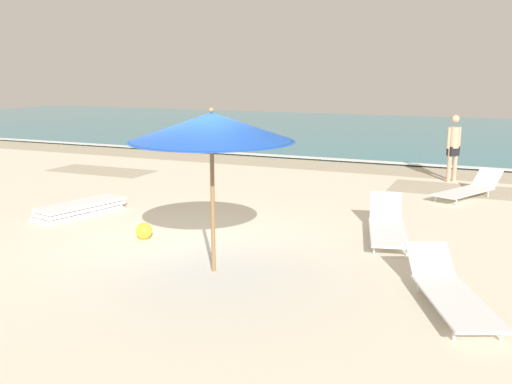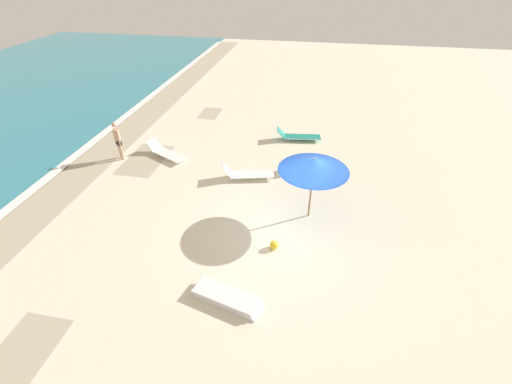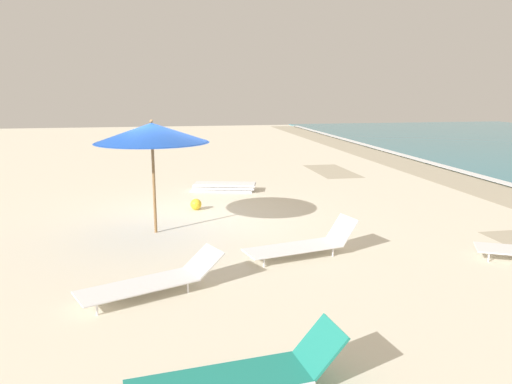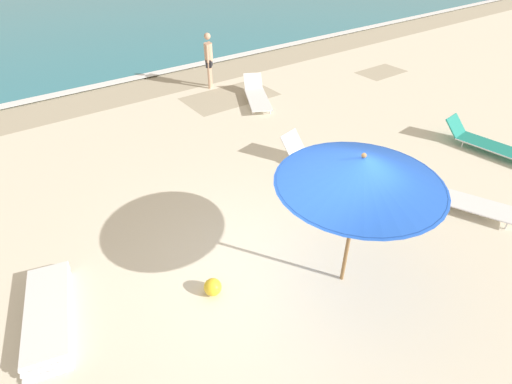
{
  "view_description": "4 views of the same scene",
  "coord_description": "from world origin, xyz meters",
  "px_view_note": "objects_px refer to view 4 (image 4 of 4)",
  "views": [
    {
      "loc": [
        4.54,
        -7.73,
        2.88
      ],
      "look_at": [
        0.5,
        1.72,
        0.69
      ],
      "focal_mm": 40.0,
      "sensor_mm": 36.0,
      "label": 1
    },
    {
      "loc": [
        -8.91,
        -0.57,
        7.77
      ],
      "look_at": [
        0.39,
        1.16,
        1.12
      ],
      "focal_mm": 24.0,
      "sensor_mm": 36.0,
      "label": 2
    },
    {
      "loc": [
        11.27,
        -0.46,
        2.99
      ],
      "look_at": [
        0.62,
        1.54,
        0.74
      ],
      "focal_mm": 35.0,
      "sensor_mm": 36.0,
      "label": 3
    },
    {
      "loc": [
        -2.94,
        -3.49,
        5.0
      ],
      "look_at": [
        0.48,
        1.22,
        0.81
      ],
      "focal_mm": 28.0,
      "sensor_mm": 36.0,
      "label": 4
    }
  ],
  "objects_px": {
    "sun_lounger_under_umbrella": "(257,95)",
    "sun_lounger_near_water_right": "(488,143)",
    "lounger_stack": "(48,315)",
    "beach_umbrella": "(361,171)",
    "beachgoer_wading_adult": "(209,57)",
    "sun_lounger_near_water_left": "(321,161)",
    "beach_ball": "(213,287)",
    "sun_lounger_beside_umbrella": "(459,199)"
  },
  "relations": [
    {
      "from": "sun_lounger_near_water_left",
      "to": "beachgoer_wading_adult",
      "type": "distance_m",
      "value": 6.06
    },
    {
      "from": "sun_lounger_under_umbrella",
      "to": "sun_lounger_beside_umbrella",
      "type": "distance_m",
      "value": 6.71
    },
    {
      "from": "lounger_stack",
      "to": "sun_lounger_under_umbrella",
      "type": "relative_size",
      "value": 0.93
    },
    {
      "from": "sun_lounger_near_water_left",
      "to": "beachgoer_wading_adult",
      "type": "bearing_deg",
      "value": 70.98
    },
    {
      "from": "lounger_stack",
      "to": "sun_lounger_near_water_right",
      "type": "height_order",
      "value": "sun_lounger_near_water_right"
    },
    {
      "from": "beach_umbrella",
      "to": "sun_lounger_beside_umbrella",
      "type": "relative_size",
      "value": 1.06
    },
    {
      "from": "lounger_stack",
      "to": "beach_ball",
      "type": "xyz_separation_m",
      "value": [
        2.22,
        -0.98,
        0.02
      ]
    },
    {
      "from": "lounger_stack",
      "to": "sun_lounger_beside_umbrella",
      "type": "relative_size",
      "value": 0.9
    },
    {
      "from": "sun_lounger_near_water_right",
      "to": "beachgoer_wading_adult",
      "type": "height_order",
      "value": "beachgoer_wading_adult"
    },
    {
      "from": "beach_ball",
      "to": "sun_lounger_near_water_left",
      "type": "bearing_deg",
      "value": 23.29
    },
    {
      "from": "sun_lounger_under_umbrella",
      "to": "beachgoer_wading_adult",
      "type": "distance_m",
      "value": 2.16
    },
    {
      "from": "beach_umbrella",
      "to": "lounger_stack",
      "type": "bearing_deg",
      "value": 154.46
    },
    {
      "from": "beachgoer_wading_adult",
      "to": "beach_ball",
      "type": "height_order",
      "value": "beachgoer_wading_adult"
    },
    {
      "from": "sun_lounger_under_umbrella",
      "to": "sun_lounger_near_water_left",
      "type": "xyz_separation_m",
      "value": [
        -1.11,
        -4.04,
        0.0
      ]
    },
    {
      "from": "lounger_stack",
      "to": "sun_lounger_near_water_right",
      "type": "distance_m",
      "value": 10.14
    },
    {
      "from": "beachgoer_wading_adult",
      "to": "sun_lounger_under_umbrella",
      "type": "bearing_deg",
      "value": 55.22
    },
    {
      "from": "lounger_stack",
      "to": "sun_lounger_near_water_left",
      "type": "relative_size",
      "value": 0.92
    },
    {
      "from": "sun_lounger_under_umbrella",
      "to": "sun_lounger_beside_umbrella",
      "type": "relative_size",
      "value": 0.96
    },
    {
      "from": "sun_lounger_near_water_left",
      "to": "sun_lounger_near_water_right",
      "type": "distance_m",
      "value": 4.34
    },
    {
      "from": "sun_lounger_under_umbrella",
      "to": "sun_lounger_near_water_right",
      "type": "xyz_separation_m",
      "value": [
        2.85,
        -5.82,
        0.0
      ]
    },
    {
      "from": "sun_lounger_near_water_right",
      "to": "beach_umbrella",
      "type": "bearing_deg",
      "value": -178.76
    },
    {
      "from": "sun_lounger_beside_umbrella",
      "to": "beach_ball",
      "type": "height_order",
      "value": "sun_lounger_beside_umbrella"
    },
    {
      "from": "lounger_stack",
      "to": "sun_lounger_under_umbrella",
      "type": "height_order",
      "value": "sun_lounger_under_umbrella"
    },
    {
      "from": "sun_lounger_under_umbrella",
      "to": "sun_lounger_near_water_left",
      "type": "distance_m",
      "value": 4.19
    },
    {
      "from": "sun_lounger_near_water_left",
      "to": "sun_lounger_near_water_right",
      "type": "xyz_separation_m",
      "value": [
        3.96,
        -1.78,
        -0.0
      ]
    },
    {
      "from": "beach_umbrella",
      "to": "sun_lounger_under_umbrella",
      "type": "distance_m",
      "value": 7.64
    },
    {
      "from": "beach_umbrella",
      "to": "sun_lounger_under_umbrella",
      "type": "xyz_separation_m",
      "value": [
        3.15,
        6.7,
        -1.89
      ]
    },
    {
      "from": "sun_lounger_under_umbrella",
      "to": "sun_lounger_near_water_right",
      "type": "relative_size",
      "value": 0.97
    },
    {
      "from": "beach_umbrella",
      "to": "lounger_stack",
      "type": "relative_size",
      "value": 1.18
    },
    {
      "from": "sun_lounger_near_water_right",
      "to": "beach_ball",
      "type": "distance_m",
      "value": 7.87
    },
    {
      "from": "sun_lounger_near_water_right",
      "to": "lounger_stack",
      "type": "bearing_deg",
      "value": 166.8
    },
    {
      "from": "sun_lounger_under_umbrella",
      "to": "beachgoer_wading_adult",
      "type": "bearing_deg",
      "value": 132.31
    },
    {
      "from": "sun_lounger_under_umbrella",
      "to": "lounger_stack",
      "type": "bearing_deg",
      "value": -119.59
    },
    {
      "from": "sun_lounger_near_water_left",
      "to": "sun_lounger_beside_umbrella",
      "type": "bearing_deg",
      "value": -78.3
    },
    {
      "from": "beach_umbrella",
      "to": "sun_lounger_beside_umbrella",
      "type": "distance_m",
      "value": 3.8
    },
    {
      "from": "beach_ball",
      "to": "sun_lounger_beside_umbrella",
      "type": "bearing_deg",
      "value": -10.86
    },
    {
      "from": "lounger_stack",
      "to": "sun_lounger_near_water_right",
      "type": "relative_size",
      "value": 0.9
    },
    {
      "from": "lounger_stack",
      "to": "beachgoer_wading_adult",
      "type": "xyz_separation_m",
      "value": [
        6.71,
        6.68,
        0.88
      ]
    },
    {
      "from": "lounger_stack",
      "to": "sun_lounger_near_water_left",
      "type": "xyz_separation_m",
      "value": [
        6.13,
        0.71,
        0.1
      ]
    },
    {
      "from": "sun_lounger_beside_umbrella",
      "to": "beachgoer_wading_adult",
      "type": "height_order",
      "value": "beachgoer_wading_adult"
    },
    {
      "from": "lounger_stack",
      "to": "sun_lounger_beside_umbrella",
      "type": "bearing_deg",
      "value": -0.36
    },
    {
      "from": "sun_lounger_near_water_right",
      "to": "beach_ball",
      "type": "height_order",
      "value": "sun_lounger_near_water_right"
    }
  ]
}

